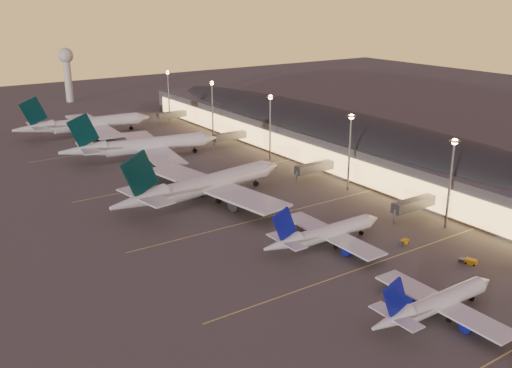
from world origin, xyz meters
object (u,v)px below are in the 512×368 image
(airliner_wide_near, at_px, (204,186))
(baggage_tug_c, at_px, (404,242))
(airliner_narrow_south, at_px, (436,304))
(airliner_wide_far, at_px, (85,124))
(airliner_wide_mid, at_px, (142,146))
(radar_tower, at_px, (67,66))
(baggage_tug_d, at_px, (469,261))
(airliner_narrow_north, at_px, (325,234))

(airliner_wide_near, bearing_deg, baggage_tug_c, -73.67)
(airliner_narrow_south, height_order, airliner_wide_far, airliner_wide_far)
(airliner_wide_mid, height_order, radar_tower, radar_tower)
(airliner_wide_far, bearing_deg, baggage_tug_d, -77.27)
(airliner_wide_mid, height_order, baggage_tug_c, airliner_wide_mid)
(airliner_wide_near, distance_m, airliner_wide_mid, 57.87)
(baggage_tug_c, bearing_deg, airliner_narrow_south, -143.19)
(airliner_narrow_south, bearing_deg, airliner_wide_mid, 90.37)
(airliner_wide_far, xyz_separation_m, baggage_tug_c, (28.91, -168.07, -4.73))
(airliner_narrow_south, distance_m, airliner_wide_mid, 144.13)
(radar_tower, height_order, baggage_tug_d, radar_tower)
(airliner_wide_mid, bearing_deg, airliner_narrow_north, -78.75)
(airliner_narrow_south, bearing_deg, baggage_tug_c, 51.58)
(baggage_tug_c, distance_m, baggage_tug_d, 17.35)
(radar_tower, distance_m, baggage_tug_d, 278.96)
(airliner_wide_mid, xyz_separation_m, baggage_tug_c, (23.20, -115.74, -4.75))
(airliner_narrow_south, height_order, airliner_wide_mid, airliner_wide_mid)
(airliner_wide_mid, relative_size, baggage_tug_d, 14.40)
(airliner_wide_near, relative_size, radar_tower, 2.01)
(baggage_tug_d, bearing_deg, airliner_wide_near, -177.58)
(airliner_narrow_south, xyz_separation_m, radar_tower, (14.91, 289.49, 18.61))
(airliner_wide_far, bearing_deg, airliner_narrow_south, -85.66)
(airliner_narrow_north, height_order, airliner_wide_near, airliner_wide_near)
(radar_tower, height_order, baggage_tug_c, radar_tower)
(airliner_narrow_north, xyz_separation_m, airliner_wide_near, (-9.40, 47.27, 1.86))
(airliner_narrow_north, distance_m, airliner_wide_near, 48.23)
(airliner_narrow_south, relative_size, radar_tower, 1.08)
(airliner_narrow_south, xyz_separation_m, baggage_tug_d, (27.06, 11.60, -2.70))
(airliner_wide_near, distance_m, baggage_tug_c, 64.44)
(airliner_narrow_north, xyz_separation_m, baggage_tug_c, (18.17, -10.76, -3.03))
(airliner_wide_far, distance_m, radar_tower, 96.86)
(airliner_wide_near, bearing_deg, baggage_tug_d, -75.92)
(airliner_narrow_north, xyz_separation_m, airliner_wide_far, (-10.73, 157.31, 1.71))
(airliner_narrow_north, xyz_separation_m, airliner_wide_mid, (-5.03, 104.98, 1.72))
(airliner_narrow_north, distance_m, airliner_wide_mid, 105.11)
(baggage_tug_d, bearing_deg, airliner_wide_mid, 171.03)
(airliner_wide_mid, relative_size, airliner_wide_far, 1.00)
(airliner_narrow_north, bearing_deg, baggage_tug_d, -50.63)
(baggage_tug_c, bearing_deg, airliner_wide_far, 85.14)
(airliner_narrow_south, distance_m, radar_tower, 290.47)
(airliner_narrow_south, relative_size, airliner_wide_far, 0.55)
(airliner_wide_mid, distance_m, baggage_tug_c, 118.14)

